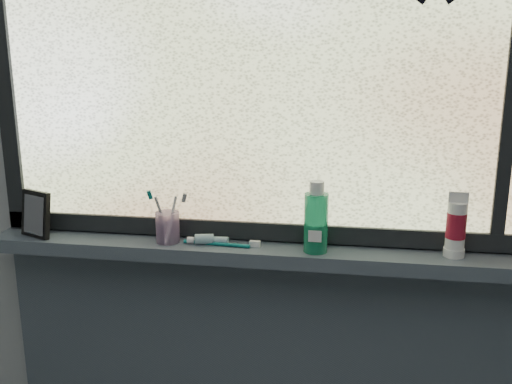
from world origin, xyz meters
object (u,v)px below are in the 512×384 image
object	(u,v)px
mouthwash_bottle	(316,217)
toothbrush_cup	(168,227)
cream_tube	(456,222)
vanity_mirror	(36,214)

from	to	relation	value
mouthwash_bottle	toothbrush_cup	bearing A→B (deg)	178.56
cream_tube	mouthwash_bottle	bearing A→B (deg)	-176.57
vanity_mirror	mouthwash_bottle	distance (m)	0.81
vanity_mirror	cream_tube	size ratio (longest dim) A/B	1.08
vanity_mirror	toothbrush_cup	xyz separation A→B (m)	(0.39, 0.01, -0.02)
toothbrush_cup	mouthwash_bottle	world-z (taller)	mouthwash_bottle
vanity_mirror	cream_tube	world-z (taller)	cream_tube
toothbrush_cup	cream_tube	distance (m)	0.78
toothbrush_cup	vanity_mirror	bearing A→B (deg)	-178.28
mouthwash_bottle	cream_tube	distance (m)	0.36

